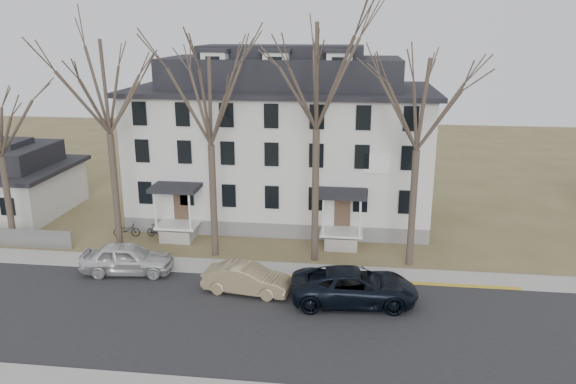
# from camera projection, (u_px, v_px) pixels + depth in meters

# --- Properties ---
(ground) EXTENTS (120.00, 120.00, 0.00)m
(ground) POSITION_uv_depth(u_px,v_px,m) (273.00, 349.00, 23.97)
(ground) COLOR brown
(ground) RESTS_ON ground
(main_road) EXTENTS (120.00, 10.00, 0.04)m
(main_road) POSITION_uv_depth(u_px,v_px,m) (280.00, 325.00, 25.87)
(main_road) COLOR #27272A
(main_road) RESTS_ON ground
(far_sidewalk) EXTENTS (120.00, 2.00, 0.08)m
(far_sidewalk) POSITION_uv_depth(u_px,v_px,m) (294.00, 271.00, 31.59)
(far_sidewalk) COLOR #A09F97
(far_sidewalk) RESTS_ON ground
(yellow_curb) EXTENTS (14.00, 0.25, 0.06)m
(yellow_curb) POSITION_uv_depth(u_px,v_px,m) (385.00, 283.00, 30.14)
(yellow_curb) COLOR gold
(yellow_curb) RESTS_ON ground
(boarding_house) EXTENTS (20.80, 12.36, 12.05)m
(boarding_house) POSITION_uv_depth(u_px,v_px,m) (282.00, 142.00, 39.79)
(boarding_house) COLOR slate
(boarding_house) RESTS_ON ground
(small_house) EXTENTS (8.70, 8.70, 5.00)m
(small_house) POSITION_uv_depth(u_px,v_px,m) (9.00, 183.00, 41.17)
(small_house) COLOR silver
(small_house) RESTS_ON ground
(tree_far_left) EXTENTS (8.40, 8.40, 13.72)m
(tree_far_left) POSITION_uv_depth(u_px,v_px,m) (105.00, 80.00, 31.69)
(tree_far_left) COLOR #473B31
(tree_far_left) RESTS_ON ground
(tree_mid_left) EXTENTS (7.80, 7.80, 12.74)m
(tree_mid_left) POSITION_uv_depth(u_px,v_px,m) (209.00, 95.00, 31.19)
(tree_mid_left) COLOR #473B31
(tree_mid_left) RESTS_ON ground
(tree_center) EXTENTS (9.00, 9.00, 14.70)m
(tree_center) POSITION_uv_depth(u_px,v_px,m) (317.00, 68.00, 30.06)
(tree_center) COLOR #473B31
(tree_center) RESTS_ON ground
(tree_mid_right) EXTENTS (7.80, 7.80, 12.74)m
(tree_mid_right) POSITION_uv_depth(u_px,v_px,m) (420.00, 98.00, 29.83)
(tree_mid_right) COLOR #473B31
(tree_mid_right) RESTS_ON ground
(car_silver) EXTENTS (5.23, 2.55, 1.72)m
(car_silver) POSITION_uv_depth(u_px,v_px,m) (128.00, 259.00, 31.09)
(car_silver) COLOR silver
(car_silver) RESTS_ON ground
(car_tan) EXTENTS (4.69, 2.19, 1.49)m
(car_tan) POSITION_uv_depth(u_px,v_px,m) (247.00, 279.00, 28.84)
(car_tan) COLOR #99875F
(car_tan) RESTS_ON ground
(car_navy) EXTENTS (6.48, 3.44, 1.73)m
(car_navy) POSITION_uv_depth(u_px,v_px,m) (354.00, 287.00, 27.72)
(car_navy) COLOR black
(car_navy) RESTS_ON ground
(bicycle_left) EXTENTS (1.81, 0.91, 0.91)m
(bicycle_left) POSITION_uv_depth(u_px,v_px,m) (127.00, 231.00, 36.61)
(bicycle_left) COLOR black
(bicycle_left) RESTS_ON ground
(bicycle_right) EXTENTS (1.52, 0.71, 0.88)m
(bicycle_right) POSITION_uv_depth(u_px,v_px,m) (157.00, 231.00, 36.49)
(bicycle_right) COLOR black
(bicycle_right) RESTS_ON ground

